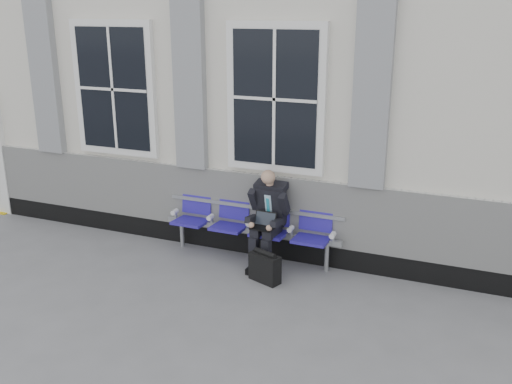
% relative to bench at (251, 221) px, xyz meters
% --- Properties ---
extents(ground, '(70.00, 70.00, 0.00)m').
position_rel_bench_xyz_m(ground, '(-0.06, -1.32, -0.55)').
color(ground, slate).
rests_on(ground, ground).
extents(station_building, '(14.40, 4.40, 4.49)m').
position_rel_bench_xyz_m(station_building, '(-0.08, 2.15, 1.67)').
color(station_building, silver).
rests_on(station_building, ground).
extents(bench, '(2.60, 0.47, 0.91)m').
position_rel_bench_xyz_m(bench, '(0.00, 0.00, 0.00)').
color(bench, '#9EA0A3').
rests_on(bench, ground).
extents(businessman, '(0.54, 0.72, 1.35)m').
position_rel_bench_xyz_m(businessman, '(0.30, -0.13, 0.19)').
color(businessman, black).
rests_on(businessman, ground).
extents(briefcase, '(0.45, 0.31, 0.43)m').
position_rel_bench_xyz_m(briefcase, '(0.44, -0.62, -0.35)').
color(briefcase, black).
rests_on(briefcase, ground).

